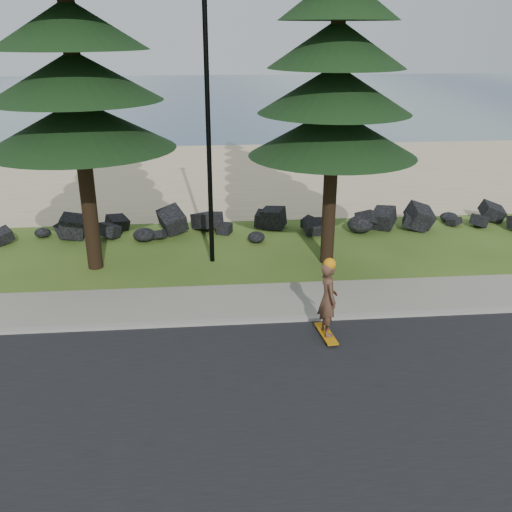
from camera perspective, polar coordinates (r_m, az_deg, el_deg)
The scene contains 9 objects.
ground at distance 14.75m, azimuth -4.15°, elevation -5.17°, with size 160.00×160.00×0.00m, color #37531A.
road at distance 10.92m, azimuth -3.60°, elevation -15.83°, with size 160.00×7.00×0.02m, color black.
kerb at distance 13.93m, azimuth -4.08°, elevation -6.65°, with size 160.00×0.20×0.10m, color #9C968C.
sidewalk at distance 14.91m, azimuth -4.18°, elevation -4.68°, with size 160.00×2.00×0.08m, color gray.
beach_sand at distance 28.45m, azimuth -4.82°, elevation 8.14°, with size 160.00×15.00×0.01m, color beige.
ocean at distance 64.50m, azimuth -5.21°, elevation 15.74°, with size 160.00×58.00×0.01m, color #3C5473.
seawall_boulders at distance 19.91m, azimuth -4.52°, elevation 2.13°, with size 60.00×2.40×1.10m, color black, non-canonical shape.
lamp_post at distance 16.55m, azimuth -4.80°, elevation 12.89°, with size 0.25×0.14×8.14m.
skateboarder at distance 13.01m, azimuth 7.20°, elevation -4.30°, with size 0.49×1.08×1.96m.
Camera 1 is at (-0.12, -13.16, 6.67)m, focal length 40.00 mm.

